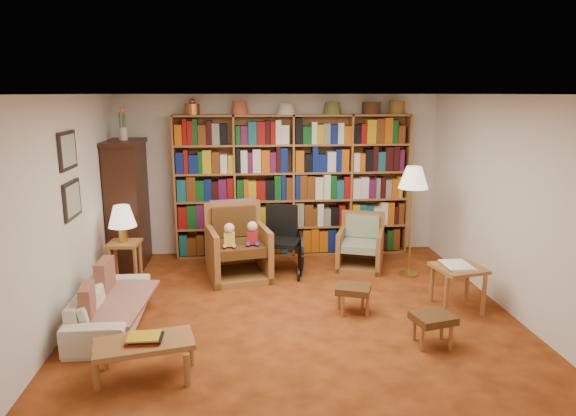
{
  "coord_description": "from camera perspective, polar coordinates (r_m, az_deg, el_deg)",
  "views": [
    {
      "loc": [
        -0.57,
        -5.49,
        2.51
      ],
      "look_at": [
        -0.03,
        0.6,
        1.14
      ],
      "focal_mm": 32.0,
      "sensor_mm": 36.0,
      "label": 1
    }
  ],
  "objects": [
    {
      "name": "wall_back",
      "position": [
        8.11,
        -0.98,
        3.69
      ],
      "size": [
        5.0,
        0.0,
        5.0
      ],
      "primitive_type": "plane",
      "rotation": [
        1.57,
        0.0,
        0.0
      ],
      "color": "silver",
      "rests_on": "floor"
    },
    {
      "name": "armchair_leather",
      "position": [
        7.22,
        -5.54,
        -4.28
      ],
      "size": [
        0.98,
        1.01,
        1.03
      ],
      "color": "#9A582F",
      "rests_on": "floor"
    },
    {
      "name": "ceiling",
      "position": [
        5.52,
        0.89,
        12.52
      ],
      "size": [
        5.0,
        5.0,
        0.0
      ],
      "primitive_type": "plane",
      "rotation": [
        3.14,
        0.0,
        0.0
      ],
      "color": "silver",
      "rests_on": "wall_back"
    },
    {
      "name": "wall_right",
      "position": [
        6.42,
        23.64,
        0.24
      ],
      "size": [
        0.0,
        5.0,
        5.0
      ],
      "primitive_type": "plane",
      "rotation": [
        1.57,
        0.0,
        -1.57
      ],
      "color": "silver",
      "rests_on": "floor"
    },
    {
      "name": "bookshelf",
      "position": [
        7.97,
        0.55,
        2.96
      ],
      "size": [
        3.6,
        0.3,
        2.42
      ],
      "color": "#9A582F",
      "rests_on": "floor"
    },
    {
      "name": "table_lamp",
      "position": [
        7.01,
        -17.95,
        -1.0
      ],
      "size": [
        0.36,
        0.36,
        0.49
      ],
      "color": "gold",
      "rests_on": "side_table_lamp"
    },
    {
      "name": "sofa",
      "position": [
        6.05,
        -19.13,
        -10.28
      ],
      "size": [
        1.57,
        0.62,
        0.46
      ],
      "primitive_type": "imported",
      "rotation": [
        0.0,
        0.0,
        1.58
      ],
      "color": "beige",
      "rests_on": "floor"
    },
    {
      "name": "floor",
      "position": [
        6.07,
        0.81,
        -11.81
      ],
      "size": [
        5.0,
        5.0,
        0.0
      ],
      "primitive_type": "plane",
      "color": "#A04518",
      "rests_on": "ground"
    },
    {
      "name": "wheelchair",
      "position": [
        7.31,
        -0.62,
        -3.85
      ],
      "size": [
        0.6,
        0.77,
        0.96
      ],
      "color": "black",
      "rests_on": "floor"
    },
    {
      "name": "footstool_a",
      "position": [
        6.08,
        7.27,
        -9.12
      ],
      "size": [
        0.47,
        0.44,
        0.33
      ],
      "color": "#502F15",
      "rests_on": "floor"
    },
    {
      "name": "coffee_table",
      "position": [
        4.91,
        -15.67,
        -14.55
      ],
      "size": [
        0.94,
        0.61,
        0.41
      ],
      "color": "#9A582F",
      "rests_on": "floor"
    },
    {
      "name": "side_table_papers",
      "position": [
        6.39,
        18.39,
        -6.87
      ],
      "size": [
        0.62,
        0.62,
        0.56
      ],
      "color": "#9A582F",
      "rests_on": "floor"
    },
    {
      "name": "cushion_left",
      "position": [
        6.32,
        -19.67,
        -7.17
      ],
      "size": [
        0.14,
        0.4,
        0.39
      ],
      "primitive_type": "cube",
      "rotation": [
        0.0,
        0.0,
        -0.05
      ],
      "color": "maroon",
      "rests_on": "sofa"
    },
    {
      "name": "armchair_sage",
      "position": [
        7.65,
        7.88,
        -4.27
      ],
      "size": [
        0.85,
        0.85,
        0.79
      ],
      "color": "#9A582F",
      "rests_on": "floor"
    },
    {
      "name": "wall_left",
      "position": [
        5.96,
        -23.83,
        -0.68
      ],
      "size": [
        0.0,
        5.0,
        5.0
      ],
      "primitive_type": "plane",
      "rotation": [
        1.57,
        0.0,
        1.57
      ],
      "color": "silver",
      "rests_on": "floor"
    },
    {
      "name": "framed_pictures",
      "position": [
        6.16,
        -23.07,
        3.36
      ],
      "size": [
        0.03,
        0.52,
        0.97
      ],
      "color": "black",
      "rests_on": "wall_left"
    },
    {
      "name": "floor_lamp",
      "position": [
        7.19,
        13.76,
        2.82
      ],
      "size": [
        0.41,
        0.41,
        1.54
      ],
      "color": "gold",
      "rests_on": "floor"
    },
    {
      "name": "footstool_b",
      "position": [
        5.5,
        15.82,
        -11.89
      ],
      "size": [
        0.46,
        0.42,
        0.33
      ],
      "color": "#502F15",
      "rests_on": "floor"
    },
    {
      "name": "curio_cabinet",
      "position": [
        7.84,
        -17.37,
        0.59
      ],
      "size": [
        0.5,
        0.95,
        2.4
      ],
      "color": "black",
      "rests_on": "floor"
    },
    {
      "name": "cushion_right",
      "position": [
        5.69,
        -21.42,
        -9.52
      ],
      "size": [
        0.15,
        0.37,
        0.36
      ],
      "primitive_type": "cube",
      "rotation": [
        0.0,
        0.0,
        0.12
      ],
      "color": "maroon",
      "rests_on": "sofa"
    },
    {
      "name": "wall_front",
      "position": [
        3.3,
        5.41,
        -9.89
      ],
      "size": [
        5.0,
        0.0,
        5.0
      ],
      "primitive_type": "plane",
      "rotation": [
        -1.57,
        0.0,
        0.0
      ],
      "color": "silver",
      "rests_on": "floor"
    },
    {
      "name": "sofa_throw",
      "position": [
        6.01,
        -18.71,
        -9.66
      ],
      "size": [
        0.79,
        1.34,
        0.04
      ],
      "primitive_type": "cube",
      "rotation": [
        0.0,
        0.0,
        -0.08
      ],
      "color": "#C9B693",
      "rests_on": "sofa"
    },
    {
      "name": "side_table_lamp",
      "position": [
        7.13,
        -17.68,
        -4.85
      ],
      "size": [
        0.43,
        0.43,
        0.6
      ],
      "color": "#9A582F",
      "rests_on": "floor"
    }
  ]
}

